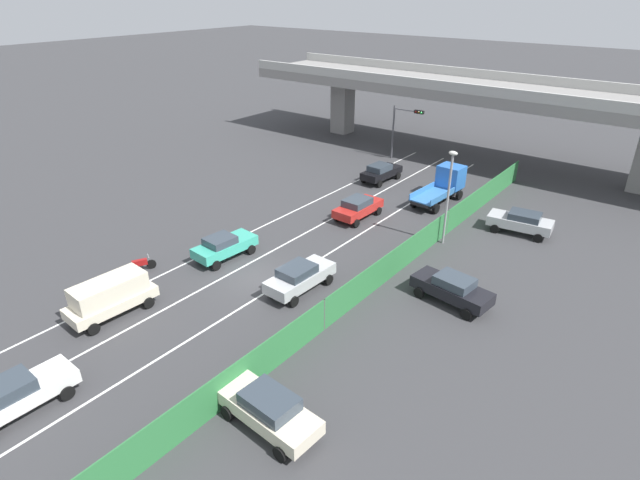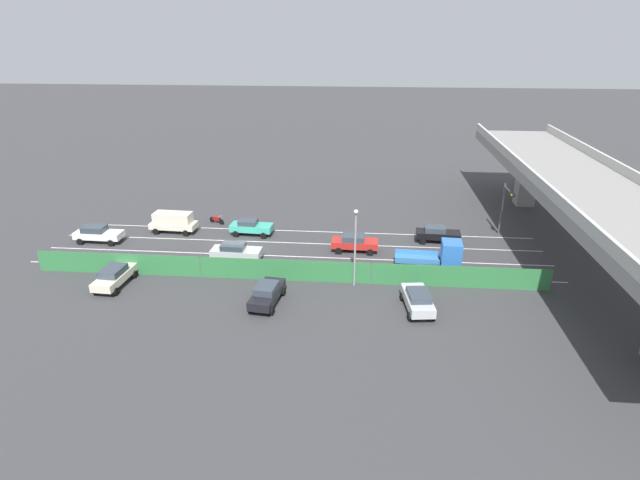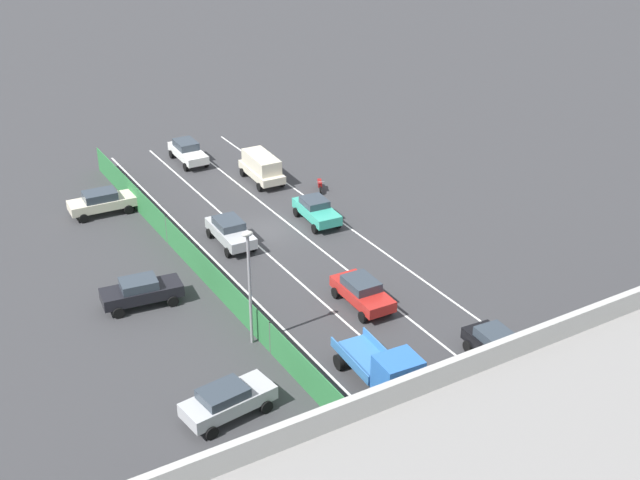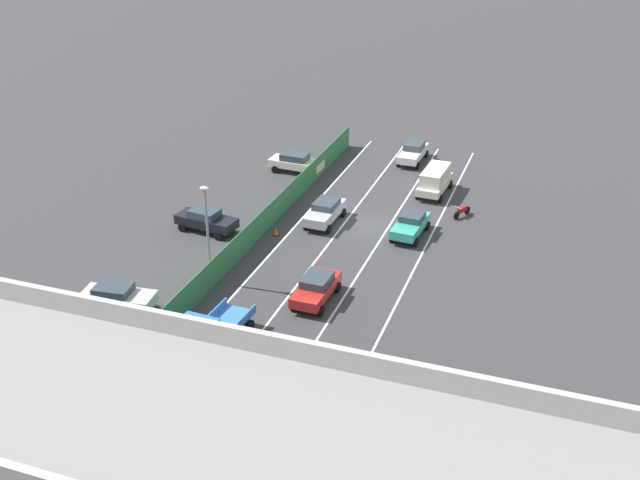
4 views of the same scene
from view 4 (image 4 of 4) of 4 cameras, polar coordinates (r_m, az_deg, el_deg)
ground_plane at (r=55.82m, az=3.49°, el=1.12°), size 300.00×300.00×0.00m
lane_line_left_edge at (r=49.97m, az=7.03°, el=-2.27°), size 0.14×47.13×0.01m
lane_line_mid_left at (r=50.64m, az=3.46°, el=-1.69°), size 0.14×47.13×0.01m
lane_line_mid_right at (r=51.51m, az=0.01°, el=-1.12°), size 0.14×47.13×0.01m
lane_line_right_edge at (r=52.56m, az=-3.31°, el=-0.57°), size 0.14×47.13×0.01m
elevated_overpass at (r=28.25m, az=-14.80°, el=-12.93°), size 49.86×9.28×8.07m
green_fence at (r=52.75m, az=-4.98°, el=0.61°), size 0.10×43.23×1.88m
car_taxi_teal at (r=54.19m, az=6.81°, el=1.20°), size 2.21×4.37×1.60m
car_sedan_silver at (r=55.76m, az=0.39°, el=2.19°), size 2.13×4.57×1.66m
car_sedan_black at (r=38.69m, az=-0.21°, el=-9.98°), size 2.15×4.38×1.61m
car_sedan_red at (r=45.89m, az=-0.29°, el=-3.56°), size 2.09×4.39×1.62m
car_hatchback_white at (r=68.04m, az=7.00°, el=6.60°), size 2.03×4.67×1.68m
car_van_cream at (r=61.38m, az=8.61°, el=4.52°), size 2.26×4.79×2.11m
flatbed_truck_blue at (r=41.05m, az=-8.57°, el=-7.11°), size 2.48×5.71×2.72m
motorcycle at (r=57.88m, az=10.60°, el=2.16°), size 0.99×1.80×0.93m
parked_sedan_cream at (r=65.13m, az=-1.84°, el=5.86°), size 4.67×2.19×1.67m
parked_sedan_dark at (r=55.02m, az=-8.53°, el=1.52°), size 4.68×2.37×1.67m
parked_wagon_silver at (r=46.48m, az=-14.95°, el=-4.12°), size 4.55×2.42×1.62m
traffic_light at (r=31.52m, az=-1.38°, el=-13.14°), size 3.27×0.42×5.37m
street_lamp at (r=46.89m, az=-8.46°, el=1.14°), size 0.60×0.36×6.57m
traffic_cone at (r=54.20m, az=-3.31°, el=0.63°), size 0.47×0.47×0.59m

